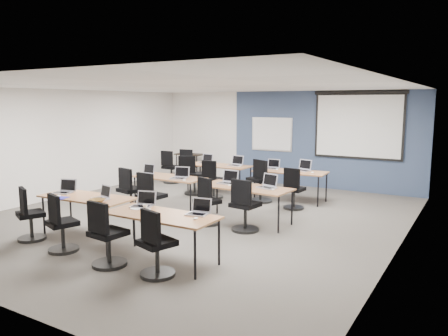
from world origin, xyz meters
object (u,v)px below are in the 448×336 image
Objects in this scene: task_chair_11 at (293,192)px; spare_chair_a at (190,168)px; training_table_mid_left at (169,179)px; laptop_8 at (206,161)px; task_chair_3 at (156,249)px; task_chair_6 at (207,205)px; laptop_3 at (199,210)px; training_table_back_right at (290,173)px; task_chair_0 at (29,219)px; laptop_7 at (268,184)px; task_chair_10 at (260,184)px; training_table_back_left at (219,167)px; task_chair_1 at (61,228)px; projector_screen at (358,121)px; spare_chair_b at (170,170)px; laptop_0 at (65,190)px; laptop_10 at (272,166)px; laptop_5 at (180,176)px; laptop_11 at (304,168)px; task_chair_7 at (244,210)px; laptop_1 at (102,196)px; whiteboard at (272,134)px; training_table_front_left at (87,199)px; laptop_9 at (236,163)px; task_chair_9 at (212,183)px; utility_table at (190,157)px; task_chair_8 at (193,178)px; laptop_2 at (143,203)px; training_table_front_right at (161,217)px; laptop_6 at (228,180)px; laptop_4 at (147,172)px; task_chair_5 at (150,201)px; task_chair_4 at (130,194)px; training_table_mid_right at (245,189)px; task_chair_2 at (106,240)px.

spare_chair_a reaches higher than task_chair_11.
laptop_8 reaches higher than training_table_mid_left.
task_chair_6 is (-0.81, 2.52, -0.01)m from task_chair_3.
laptop_3 is 0.31× the size of task_chair_3.
task_chair_0 is at bearing -120.57° from training_table_back_right.
laptop_7 is 0.34× the size of task_chair_10.
task_chair_1 is at bearing -86.17° from training_table_back_left.
task_chair_1 is at bearing -111.14° from projector_screen.
laptop_8 is at bearing -9.22° from spare_chair_b.
laptop_0 is 1.25m from task_chair_1.
training_table_back_left is 5.57× the size of laptop_10.
laptop_7 reaches higher than laptop_5.
training_table_back_left is at bearing 108.40° from laptop_3.
laptop_11 is at bearing -18.95° from spare_chair_a.
task_chair_6 is 0.96× the size of task_chair_7.
task_chair_10 is (-0.53, -0.55, -0.25)m from training_table_back_right.
laptop_3 reaches higher than laptop_1.
spare_chair_a is (-2.00, 5.43, -0.38)m from laptop_1.
laptop_7 reaches higher than laptop_10.
laptop_1 is at bearing -91.83° from whiteboard.
laptop_10 reaches higher than training_table_front_left.
laptop_8 is 1.33m from spare_chair_a.
laptop_9 reaches higher than task_chair_9.
utility_table is at bearing 126.33° from laptop_1.
task_chair_11 is at bearing -27.60° from task_chair_8.
laptop_2 is 0.32× the size of spare_chair_a.
laptop_11 is (2.72, 0.85, 0.37)m from task_chair_8.
task_chair_6 reaches higher than training_table_front_right.
laptop_9 reaches higher than task_chair_3.
training_table_back_left is 3.30m from laptop_7.
task_chair_8 is at bearing 70.69° from laptop_0.
laptop_6 is at bearing -48.45° from laptop_8.
task_chair_8 reaches higher than training_table_back_left.
laptop_5 is at bearing -49.75° from spare_chair_b.
training_table_front_left is 4.91× the size of laptop_7.
task_chair_6 is at bearing -63.54° from task_chair_9.
training_table_front_left is 0.90m from task_chair_1.
task_chair_9 is at bearing 83.88° from training_table_front_left.
laptop_4 reaches higher than task_chair_9.
task_chair_5 is at bearing -91.62° from task_chair_9.
task_chair_5 is at bearing -71.78° from training_table_mid_left.
task_chair_7 is 5.38m from spare_chair_a.
task_chair_10 is at bearing -137.81° from training_table_back_right.
training_table_front_right is at bearing -25.79° from task_chair_4.
task_chair_8 is (0.09, -0.78, -0.37)m from laptop_8.
laptop_9 is (-1.02, 2.99, 0.40)m from task_chair_6.
laptop_6 reaches higher than training_table_mid_right.
task_chair_2 is 1.40m from laptop_3.
task_chair_1 is at bearing -177.89° from task_chair_2.
laptop_10 is at bearing 129.61° from laptop_7.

